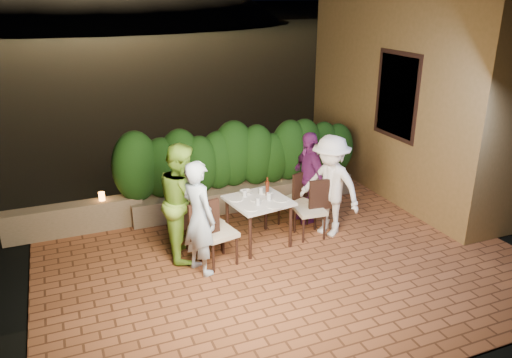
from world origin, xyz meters
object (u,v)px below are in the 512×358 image
diner_white (330,186)px  diner_purple (309,177)px  beer_bottle (267,186)px  chair_right_front (310,209)px  parapet_lamp (102,196)px  chair_left_back (204,221)px  bowl (246,192)px  chair_left_front (218,231)px  dining_table (258,222)px  diner_green (183,201)px  diner_blue (199,218)px  chair_right_back (294,200)px

diner_white → diner_purple: size_ratio=1.05×
beer_bottle → chair_right_front: bearing=-16.2°
chair_right_front → parapet_lamp: size_ratio=6.83×
chair_left_back → chair_right_front: chair_left_back is taller
bowl → chair_left_front: size_ratio=0.18×
dining_table → diner_green: bearing=175.5°
dining_table → bowl: bowl is taller
beer_bottle → chair_left_front: bearing=-155.1°
chair_left_back → diner_blue: size_ratio=0.61×
dining_table → chair_left_back: bearing=173.0°
diner_white → parapet_lamp: diner_white is taller
diner_blue → chair_left_back: bearing=-43.0°
dining_table → diner_purple: bearing=23.4°
bowl → chair_right_back: bearing=6.0°
bowl → chair_left_front: 0.97m
chair_right_back → chair_left_back: bearing=-12.0°
dining_table → beer_bottle: (0.19, 0.11, 0.52)m
chair_right_back → diner_white: 0.74m
dining_table → diner_purple: diner_purple is taller
diner_purple → parapet_lamp: bearing=-106.3°
beer_bottle → diner_purple: 1.01m
dining_table → chair_left_front: (-0.77, -0.34, 0.14)m
bowl → chair_left_back: 0.83m
chair_left_back → chair_right_front: size_ratio=1.05×
chair_left_back → chair_right_front: (1.71, -0.19, -0.02)m
diner_white → parapet_lamp: 3.74m
chair_left_front → chair_right_front: (1.63, 0.25, -0.03)m
chair_left_back → diner_purple: (1.97, 0.38, 0.29)m
beer_bottle → diner_white: 1.02m
diner_green → parapet_lamp: diner_green is taller
diner_blue → chair_right_back: bearing=-87.2°
chair_left_front → parapet_lamp: size_ratio=7.30×
chair_right_back → beer_bottle: bearing=3.0°
diner_blue → beer_bottle: bearing=-87.5°
chair_right_front → diner_purple: (0.26, 0.57, 0.31)m
bowl → diner_blue: size_ratio=0.11×
chair_right_front → chair_right_back: size_ratio=1.05×
chair_left_back → chair_right_back: chair_left_back is taller
chair_right_front → diner_white: 0.49m
chair_right_front → diner_white: bearing=-179.9°
chair_left_back → diner_white: (2.04, -0.22, 0.33)m
bowl → chair_left_back: chair_left_back is taller
chair_left_front → chair_left_back: (-0.08, 0.44, -0.01)m
diner_green → diner_purple: diner_green is taller
chair_left_front → chair_right_front: size_ratio=1.07×
beer_bottle → chair_left_back: bearing=-179.8°
diner_purple → chair_right_front: bearing=-24.2°
chair_right_back → diner_purple: diner_purple is taller
chair_left_front → diner_blue: size_ratio=0.62×
diner_green → parapet_lamp: bearing=43.7°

